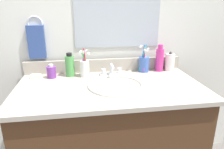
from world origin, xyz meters
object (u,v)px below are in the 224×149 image
(cup_white_ceramic, at_px, (85,68))
(cup_blue_plastic, at_px, (144,63))
(hand_towel, at_px, (36,42))
(bottle_toner_green, at_px, (70,66))
(bottle_cream_purple, at_px, (51,72))
(bottle_lotion_white, at_px, (170,62))
(faucet, at_px, (112,71))
(soap_bar, at_px, (36,76))
(bottle_soap_pink, at_px, (160,59))

(cup_white_ceramic, bearing_deg, cup_blue_plastic, 6.59)
(hand_towel, distance_m, bottle_toner_green, 0.28)
(bottle_cream_purple, relative_size, cup_blue_plastic, 0.47)
(bottle_cream_purple, bearing_deg, bottle_toner_green, 8.57)
(bottle_toner_green, xyz_separation_m, bottle_lotion_white, (0.71, 0.02, -0.01))
(hand_towel, xyz_separation_m, bottle_lotion_white, (0.93, -0.07, -0.16))
(bottle_toner_green, bearing_deg, faucet, -6.04)
(bottle_lotion_white, xyz_separation_m, cup_white_ceramic, (-0.62, -0.05, -0.00))
(faucet, xyz_separation_m, soap_bar, (-0.50, 0.02, -0.02))
(faucet, relative_size, bottle_cream_purple, 1.74)
(bottle_soap_pink, distance_m, cup_white_ceramic, 0.54)
(hand_towel, relative_size, bottle_lotion_white, 1.57)
(faucet, distance_m, bottle_cream_purple, 0.40)
(bottle_soap_pink, relative_size, soap_bar, 3.00)
(bottle_toner_green, relative_size, cup_blue_plastic, 0.82)
(bottle_toner_green, relative_size, bottle_soap_pink, 0.83)
(bottle_cream_purple, relative_size, soap_bar, 1.44)
(hand_towel, xyz_separation_m, soap_bar, (-0.01, -0.11, -0.21))
(bottle_cream_purple, distance_m, cup_white_ceramic, 0.22)
(cup_blue_plastic, relative_size, cup_white_ceramic, 1.01)
(faucet, height_order, cup_blue_plastic, cup_blue_plastic)
(bottle_soap_pink, bearing_deg, cup_white_ceramic, -174.96)
(cup_blue_plastic, bearing_deg, faucet, -167.79)
(bottle_lotion_white, bearing_deg, bottle_toner_green, -178.37)
(bottle_cream_purple, height_order, bottle_toner_green, bottle_toner_green)
(cup_white_ceramic, bearing_deg, hand_towel, 159.35)
(soap_bar, bearing_deg, bottle_cream_purple, -2.55)
(hand_towel, height_order, faucet, hand_towel)
(bottle_soap_pink, xyz_separation_m, cup_white_ceramic, (-0.54, -0.05, -0.02))
(soap_bar, bearing_deg, bottle_toner_green, 3.43)
(bottle_soap_pink, height_order, cup_blue_plastic, cup_blue_plastic)
(bottle_cream_purple, distance_m, cup_blue_plastic, 0.64)
(bottle_toner_green, distance_m, bottle_lotion_white, 0.71)
(hand_towel, distance_m, cup_blue_plastic, 0.75)
(bottle_toner_green, distance_m, cup_blue_plastic, 0.52)
(cup_blue_plastic, height_order, soap_bar, cup_blue_plastic)
(bottle_lotion_white, bearing_deg, faucet, -173.49)
(bottle_soap_pink, bearing_deg, hand_towel, 175.28)
(hand_towel, xyz_separation_m, faucet, (0.49, -0.12, -0.19))
(bottle_cream_purple, xyz_separation_m, bottle_toner_green, (0.12, 0.02, 0.03))
(soap_bar, bearing_deg, bottle_lotion_white, 2.06)
(faucet, relative_size, cup_white_ceramic, 0.83)
(cup_white_ceramic, relative_size, soap_bar, 3.01)
(hand_towel, relative_size, bottle_cream_purple, 2.40)
(bottle_toner_green, bearing_deg, bottle_lotion_white, 1.63)
(hand_towel, bearing_deg, bottle_lotion_white, -4.40)
(bottle_cream_purple, xyz_separation_m, bottle_lotion_white, (0.83, 0.04, 0.02))
(faucet, distance_m, cup_blue_plastic, 0.25)
(bottle_soap_pink, bearing_deg, bottle_lotion_white, -0.90)
(hand_towel, height_order, bottle_lotion_white, hand_towel)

